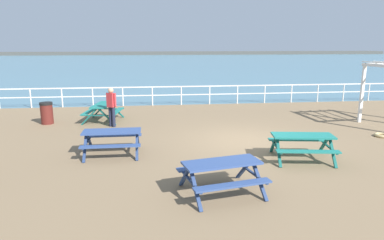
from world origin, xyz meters
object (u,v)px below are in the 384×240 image
visitor (111,105)px  picnic_table_mid_centre (112,136)px  picnic_table_near_left (103,108)px  litter_bin (47,113)px  picnic_table_near_right (303,141)px  picnic_table_far_left (222,170)px

visitor → picnic_table_mid_centre: bearing=-135.7°
picnic_table_near_left → litter_bin: litter_bin is taller
picnic_table_mid_centre → picnic_table_near_left: bearing=100.3°
picnic_table_near_right → picnic_table_mid_centre: (-5.75, 1.22, 0.00)m
picnic_table_near_left → litter_bin: bearing=104.9°
picnic_table_far_left → visitor: (-3.24, 7.08, 0.36)m
picnic_table_near_left → picnic_table_far_left: same height
picnic_table_near_left → picnic_table_far_left: bearing=-146.7°
picnic_table_near_right → visitor: (-6.14, 5.01, 0.36)m
picnic_table_near_right → visitor: visitor is taller
litter_bin → picnic_table_mid_centre: bearing=-55.0°
picnic_table_near_right → litter_bin: 10.79m
picnic_table_near_left → picnic_table_far_left: (3.75, -8.23, 0.00)m
picnic_table_near_left → picnic_table_near_right: 9.06m
litter_bin → picnic_table_near_left: bearing=6.1°
picnic_table_near_right → picnic_table_near_left: bearing=146.4°
picnic_table_mid_centre → litter_bin: (-3.28, 4.69, -0.10)m
picnic_table_near_left → picnic_table_far_left: size_ratio=0.97×
picnic_table_far_left → litter_bin: size_ratio=2.17×
visitor → litter_bin: size_ratio=1.75×
picnic_table_near_right → visitor: bearing=149.9°
picnic_table_near_left → picnic_table_mid_centre: size_ratio=1.12×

